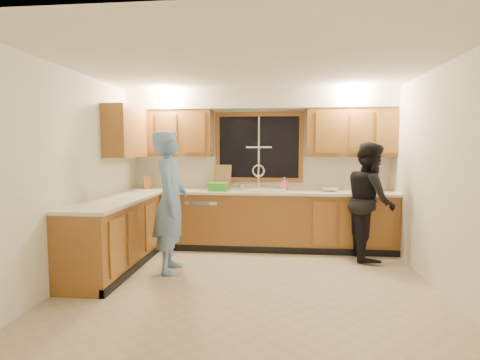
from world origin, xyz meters
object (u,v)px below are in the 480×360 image
Objects in this scene: bowl at (330,190)px; woman at (370,201)px; dishwasher at (205,222)px; soap_bottle at (284,184)px; stove at (93,247)px; sink at (258,194)px; knife_block at (147,182)px; dish_crate at (218,187)px; man at (170,202)px.

woman is at bearing -34.16° from bowl.
soap_bottle is at bearing 3.04° from dishwasher.
woman is (3.43, 1.43, 0.39)m from stove.
sink is 1.82m from knife_block.
dish_crate is 1.17× the size of bowl.
sink is 1.05× the size of dishwasher.
knife_block is (-0.01, 1.87, 0.58)m from stove.
man is 6.46× the size of dish_crate.
soap_bottle is at bearing 40.25° from stove.
dish_crate is at bearing -26.65° from dishwasher.
knife_block is at bearing 176.71° from dishwasher.
man is 2.47m from bowl.
dishwasher is 1.41m from soap_bottle.
stove reaches higher than dishwasher.
woman reaches higher than soap_bottle.
dish_crate is (0.23, -0.12, 0.58)m from dishwasher.
sink is 0.48× the size of man.
man is 8.53× the size of soap_bottle.
stove is 0.54× the size of woman.
woman is (1.63, -0.40, -0.03)m from sink.
stove is 1.06m from man.
stove is 4.14× the size of knife_block.
dishwasher is 0.63m from dish_crate.
knife_block is at bearing 171.79° from dish_crate.
sink reaches higher than soap_bottle.
knife_block is 2.93m from bowl.
knife_block is (-0.96, 0.06, 0.62)m from dishwasher.
sink reaches higher than bowl.
knife_block is (-0.77, 1.28, 0.12)m from man.
knife_block reaches higher than dishwasher.
dish_crate is (-0.62, -0.13, 0.12)m from sink.
dish_crate is (1.20, -0.17, -0.04)m from knife_block.
dish_crate reaches higher than bowl.
stove is (-0.95, -1.81, 0.04)m from dishwasher.
sink is at bearing 45.39° from stove.
knife_block is 2.23m from soap_bottle.
bowl is at bearing 31.49° from stove.
dishwasher is at bearing 153.35° from dish_crate.
soap_bottle is at bearing -32.38° from knife_block.
man is at bearing -111.22° from dish_crate.
soap_bottle is at bearing -56.98° from man.
man is 1.08× the size of woman.
knife_block is 1.03× the size of soap_bottle.
sink reaches higher than dish_crate.
bowl is at bearing -2.21° from sink.
woman is (2.48, -0.38, 0.43)m from dishwasher.
woman is 7.92× the size of soap_bottle.
woman is 6.99× the size of bowl.
dishwasher is at bearing -179.01° from sink.
knife_block is at bearing 22.47° from man.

